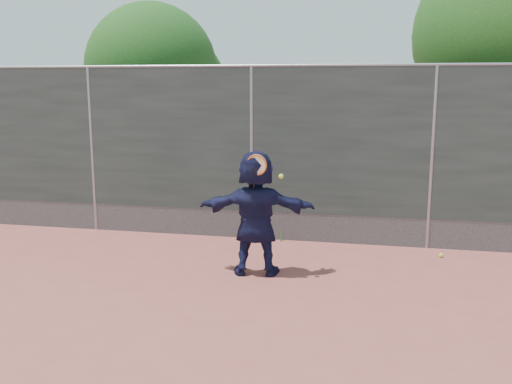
# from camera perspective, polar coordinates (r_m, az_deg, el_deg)

# --- Properties ---
(ground) EXTENTS (80.00, 80.00, 0.00)m
(ground) POSITION_cam_1_polar(r_m,az_deg,el_deg) (6.98, -6.68, -12.13)
(ground) COLOR #9E4C42
(ground) RESTS_ON ground
(player) EXTENTS (1.72, 0.72, 1.80)m
(player) POSITION_cam_1_polar(r_m,az_deg,el_deg) (8.11, 0.00, -2.09)
(player) COLOR #141737
(player) RESTS_ON ground
(ball_ground) EXTENTS (0.07, 0.07, 0.07)m
(ball_ground) POSITION_cam_1_polar(r_m,az_deg,el_deg) (9.53, 18.02, -6.04)
(ball_ground) COLOR yellow
(ball_ground) RESTS_ON ground
(fence) EXTENTS (20.00, 0.06, 3.03)m
(fence) POSITION_cam_1_polar(r_m,az_deg,el_deg) (9.87, -0.45, 4.27)
(fence) COLOR #38423D
(fence) RESTS_ON ground
(swing_action) EXTENTS (0.51, 0.17, 0.51)m
(swing_action) POSITION_cam_1_polar(r_m,az_deg,el_deg) (7.78, 0.29, 2.48)
(swing_action) COLOR #D05913
(swing_action) RESTS_ON ground
(tree_left) EXTENTS (3.15, 3.00, 4.53)m
(tree_left) POSITION_cam_1_polar(r_m,az_deg,el_deg) (13.56, -9.70, 11.66)
(tree_left) COLOR #382314
(tree_left) RESTS_ON ground
(weed_clump) EXTENTS (0.68, 0.07, 0.30)m
(weed_clump) POSITION_cam_1_polar(r_m,az_deg,el_deg) (9.98, 1.08, -4.15)
(weed_clump) COLOR #387226
(weed_clump) RESTS_ON ground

